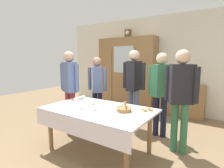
{
  "coord_description": "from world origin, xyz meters",
  "views": [
    {
      "loc": [
        1.73,
        -2.38,
        1.53
      ],
      "look_at": [
        0.0,
        0.2,
        1.08
      ],
      "focal_mm": 28.5,
      "sensor_mm": 36.0,
      "label": 1
    }
  ],
  "objects_px": {
    "spoon_near_right": "(67,108)",
    "wall_cabinet": "(127,74)",
    "bread_basket": "(124,109)",
    "dining_table": "(97,115)",
    "bookshelf_low": "(181,100)",
    "tea_cup_far_left": "(95,109)",
    "tea_cup_near_right": "(83,98)",
    "person_beside_shelf": "(97,84)",
    "tea_cup_near_left": "(123,105)",
    "tea_cup_center": "(92,103)",
    "spoon_far_left": "(67,104)",
    "tea_cup_back_edge": "(81,108)",
    "person_behind_table_left": "(134,81)",
    "tea_cup_far_right": "(76,100)",
    "person_near_right_end": "(161,87)",
    "spoon_mid_right": "(133,117)",
    "person_behind_table_right": "(70,83)",
    "book_stack": "(182,83)",
    "person_by_cabinet": "(181,91)",
    "pastry_plate": "(147,110)",
    "mantel_clock": "(128,33)"
  },
  "relations": [
    {
      "from": "tea_cup_near_left",
      "to": "person_beside_shelf",
      "type": "height_order",
      "value": "person_beside_shelf"
    },
    {
      "from": "tea_cup_far_left",
      "to": "pastry_plate",
      "type": "height_order",
      "value": "tea_cup_far_left"
    },
    {
      "from": "tea_cup_near_right",
      "to": "bread_basket",
      "type": "distance_m",
      "value": 1.12
    },
    {
      "from": "pastry_plate",
      "to": "person_near_right_end",
      "type": "height_order",
      "value": "person_near_right_end"
    },
    {
      "from": "wall_cabinet",
      "to": "mantel_clock",
      "type": "bearing_deg",
      "value": -1.41
    },
    {
      "from": "tea_cup_far_left",
      "to": "person_by_cabinet",
      "type": "relative_size",
      "value": 0.08
    },
    {
      "from": "bookshelf_low",
      "to": "wall_cabinet",
      "type": "bearing_deg",
      "value": -178.2
    },
    {
      "from": "spoon_near_right",
      "to": "person_beside_shelf",
      "type": "xyz_separation_m",
      "value": [
        -0.36,
        1.24,
        0.21
      ]
    },
    {
      "from": "wall_cabinet",
      "to": "bread_basket",
      "type": "relative_size",
      "value": 8.86
    },
    {
      "from": "tea_cup_far_left",
      "to": "tea_cup_near_right",
      "type": "xyz_separation_m",
      "value": [
        -0.69,
        0.49,
        -0.0
      ]
    },
    {
      "from": "tea_cup_far_right",
      "to": "person_near_right_end",
      "type": "distance_m",
      "value": 1.63
    },
    {
      "from": "book_stack",
      "to": "person_by_cabinet",
      "type": "xyz_separation_m",
      "value": [
        0.4,
        -1.92,
        0.12
      ]
    },
    {
      "from": "bread_basket",
      "to": "tea_cup_near_left",
      "type": "bearing_deg",
      "value": 124.0
    },
    {
      "from": "tea_cup_near_left",
      "to": "person_behind_table_right",
      "type": "bearing_deg",
      "value": 176.31
    },
    {
      "from": "bookshelf_low",
      "to": "tea_cup_far_left",
      "type": "bearing_deg",
      "value": -104.03
    },
    {
      "from": "bread_basket",
      "to": "dining_table",
      "type": "bearing_deg",
      "value": -162.44
    },
    {
      "from": "tea_cup_near_right",
      "to": "spoon_near_right",
      "type": "height_order",
      "value": "tea_cup_near_right"
    },
    {
      "from": "bookshelf_low",
      "to": "tea_cup_back_edge",
      "type": "distance_m",
      "value": 2.96
    },
    {
      "from": "person_beside_shelf",
      "to": "person_behind_table_left",
      "type": "height_order",
      "value": "person_behind_table_left"
    },
    {
      "from": "person_behind_table_right",
      "to": "mantel_clock",
      "type": "bearing_deg",
      "value": 84.76
    },
    {
      "from": "person_behind_table_right",
      "to": "tea_cup_far_right",
      "type": "bearing_deg",
      "value": -30.09
    },
    {
      "from": "spoon_near_right",
      "to": "wall_cabinet",
      "type": "bearing_deg",
      "value": 99.61
    },
    {
      "from": "tea_cup_center",
      "to": "spoon_near_right",
      "type": "xyz_separation_m",
      "value": [
        -0.18,
        -0.43,
        -0.02
      ]
    },
    {
      "from": "wall_cabinet",
      "to": "tea_cup_center",
      "type": "relative_size",
      "value": 16.35
    },
    {
      "from": "spoon_mid_right",
      "to": "person_by_cabinet",
      "type": "distance_m",
      "value": 0.92
    },
    {
      "from": "spoon_far_left",
      "to": "spoon_mid_right",
      "type": "bearing_deg",
      "value": 1.58
    },
    {
      "from": "tea_cup_far_right",
      "to": "person_behind_table_right",
      "type": "xyz_separation_m",
      "value": [
        -0.42,
        0.25,
        0.27
      ]
    },
    {
      "from": "wall_cabinet",
      "to": "person_beside_shelf",
      "type": "xyz_separation_m",
      "value": [
        0.12,
        -1.6,
        -0.13
      ]
    },
    {
      "from": "tea_cup_near_right",
      "to": "person_behind_table_left",
      "type": "relative_size",
      "value": 0.08
    },
    {
      "from": "pastry_plate",
      "to": "spoon_mid_right",
      "type": "bearing_deg",
      "value": -100.13
    },
    {
      "from": "bookshelf_low",
      "to": "tea_cup_far_left",
      "type": "height_order",
      "value": "bookshelf_low"
    },
    {
      "from": "tea_cup_far_right",
      "to": "person_behind_table_right",
      "type": "relative_size",
      "value": 0.08
    },
    {
      "from": "dining_table",
      "to": "bookshelf_low",
      "type": "xyz_separation_m",
      "value": [
        0.71,
        2.64,
        -0.2
      ]
    },
    {
      "from": "tea_cup_near_left",
      "to": "spoon_near_right",
      "type": "bearing_deg",
      "value": -139.75
    },
    {
      "from": "spoon_mid_right",
      "to": "person_beside_shelf",
      "type": "bearing_deg",
      "value": 144.6
    },
    {
      "from": "bread_basket",
      "to": "person_behind_table_right",
      "type": "bearing_deg",
      "value": 168.78
    },
    {
      "from": "spoon_near_right",
      "to": "person_beside_shelf",
      "type": "bearing_deg",
      "value": 106.22
    },
    {
      "from": "book_stack",
      "to": "person_by_cabinet",
      "type": "relative_size",
      "value": 0.12
    },
    {
      "from": "mantel_clock",
      "to": "tea_cup_far_left",
      "type": "bearing_deg",
      "value": -71.4
    },
    {
      "from": "tea_cup_back_edge",
      "to": "bookshelf_low",
      "type": "bearing_deg",
      "value": 72.27
    },
    {
      "from": "wall_cabinet",
      "to": "tea_cup_back_edge",
      "type": "bearing_deg",
      "value": -75.51
    },
    {
      "from": "tea_cup_center",
      "to": "person_behind_table_right",
      "type": "bearing_deg",
      "value": 162.92
    },
    {
      "from": "tea_cup_center",
      "to": "spoon_far_left",
      "type": "xyz_separation_m",
      "value": [
        -0.39,
        -0.23,
        -0.02
      ]
    },
    {
      "from": "mantel_clock",
      "to": "bread_basket",
      "type": "relative_size",
      "value": 1.0
    },
    {
      "from": "dining_table",
      "to": "spoon_mid_right",
      "type": "bearing_deg",
      "value": -2.18
    },
    {
      "from": "dining_table",
      "to": "person_near_right_end",
      "type": "height_order",
      "value": "person_near_right_end"
    },
    {
      "from": "pastry_plate",
      "to": "tea_cup_near_left",
      "type": "bearing_deg",
      "value": 178.03
    },
    {
      "from": "spoon_mid_right",
      "to": "spoon_near_right",
      "type": "relative_size",
      "value": 1.0
    },
    {
      "from": "bookshelf_low",
      "to": "person_behind_table_right",
      "type": "distance_m",
      "value": 2.9
    },
    {
      "from": "book_stack",
      "to": "tea_cup_near_right",
      "type": "height_order",
      "value": "book_stack"
    }
  ]
}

